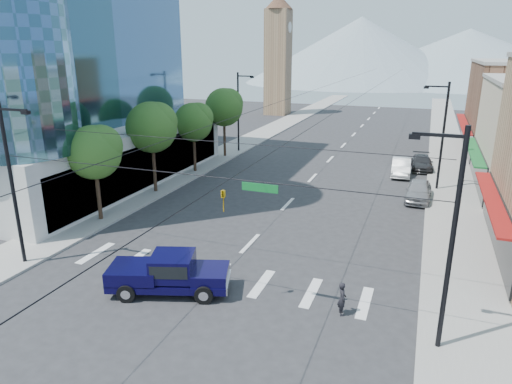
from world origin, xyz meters
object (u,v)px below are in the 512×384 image
at_px(parked_car_mid, 401,167).
at_px(pickup_truck, 168,273).
at_px(parked_car_near, 419,191).
at_px(pedestrian, 342,299).
at_px(parked_car_far, 422,163).

bearing_deg(parked_car_mid, pickup_truck, -111.65).
bearing_deg(parked_car_near, pickup_truck, -118.06).
bearing_deg(pedestrian, parked_car_near, -31.37).
relative_size(pickup_truck, parked_car_far, 1.31).
relative_size(pedestrian, parked_car_far, 0.33).
bearing_deg(parked_car_far, parked_car_mid, -126.49).
bearing_deg(pickup_truck, parked_car_mid, 52.56).
xyz_separation_m(pickup_truck, pedestrian, (8.33, 0.99, -0.25)).
relative_size(parked_car_mid, parked_car_far, 1.01).
distance_m(pedestrian, parked_car_near, 18.55).
bearing_deg(parked_car_mid, parked_car_near, -79.04).
relative_size(pickup_truck, parked_car_mid, 1.30).
bearing_deg(pickup_truck, parked_car_near, 41.90).
height_order(pickup_truck, parked_car_mid, pickup_truck).
height_order(pickup_truck, parked_car_far, pickup_truck).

